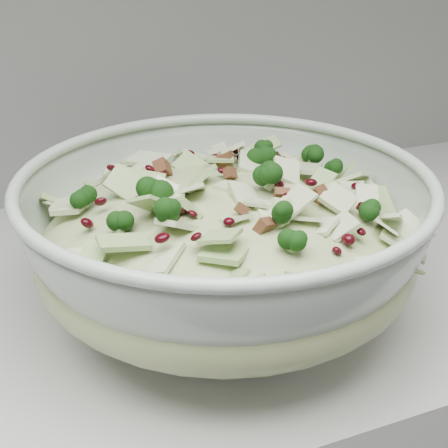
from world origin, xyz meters
The scene contains 2 objects.
mixing_bowl centered at (0.02, 1.60, 0.98)m, with size 0.44×0.44×0.16m.
salad centered at (0.02, 1.60, 1.01)m, with size 0.47×0.47×0.16m.
Camera 1 is at (-0.19, 1.09, 1.28)m, focal length 50.00 mm.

